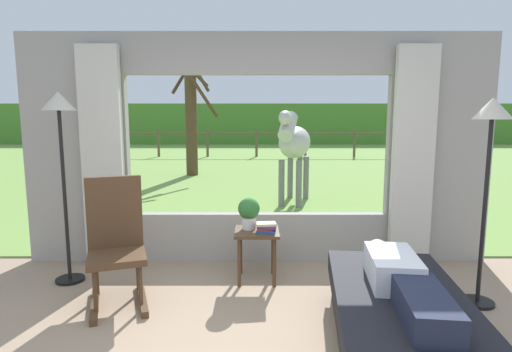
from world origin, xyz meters
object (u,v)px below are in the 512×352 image
(recliner_sofa, at_px, (395,316))
(floor_lamp_right, at_px, (488,139))
(rocking_chair, at_px, (114,242))
(floor_lamp_left, at_px, (58,130))
(book_stack, at_px, (264,227))
(pasture_tree, at_px, (189,119))
(potted_plant, at_px, (247,211))
(reclining_person, at_px, (400,279))
(side_table, at_px, (255,240))
(horse, at_px, (292,143))

(recliner_sofa, bearing_deg, floor_lamp_right, 42.18)
(rocking_chair, relative_size, floor_lamp_left, 0.59)
(book_stack, height_order, floor_lamp_left, floor_lamp_left)
(recliner_sofa, height_order, book_stack, book_stack)
(pasture_tree, bearing_deg, potted_plant, -77.03)
(reclining_person, bearing_deg, book_stack, 134.24)
(side_table, height_order, pasture_tree, pasture_tree)
(potted_plant, bearing_deg, reclining_person, -50.43)
(floor_lamp_left, bearing_deg, rocking_chair, -34.94)
(book_stack, bearing_deg, recliner_sofa, -51.42)
(rocking_chair, distance_m, potted_plant, 1.30)
(floor_lamp_right, distance_m, pasture_tree, 8.84)
(floor_lamp_right, bearing_deg, recliner_sofa, -144.66)
(side_table, xyz_separation_m, potted_plant, (-0.08, 0.06, 0.28))
(recliner_sofa, relative_size, pasture_tree, 0.51)
(recliner_sofa, distance_m, book_stack, 1.52)
(rocking_chair, bearing_deg, side_table, 1.29)
(potted_plant, bearing_deg, horse, 77.87)
(potted_plant, bearing_deg, book_stack, -34.42)
(recliner_sofa, bearing_deg, potted_plant, 137.49)
(book_stack, distance_m, floor_lamp_left, 2.20)
(recliner_sofa, bearing_deg, pasture_tree, 114.70)
(reclining_person, relative_size, potted_plant, 4.49)
(floor_lamp_left, relative_size, floor_lamp_right, 1.04)
(potted_plant, height_order, horse, horse)
(book_stack, xyz_separation_m, floor_lamp_right, (1.87, -0.48, 0.89))
(recliner_sofa, relative_size, potted_plant, 5.61)
(side_table, height_order, floor_lamp_left, floor_lamp_left)
(rocking_chair, bearing_deg, reclining_person, -38.48)
(side_table, distance_m, horse, 3.82)
(reclining_person, xyz_separation_m, potted_plant, (-1.09, 1.32, 0.18))
(rocking_chair, xyz_separation_m, floor_lamp_left, (-0.64, 0.45, 0.98))
(potted_plant, distance_m, horse, 3.74)
(rocking_chair, bearing_deg, floor_lamp_right, -20.42)
(side_table, relative_size, floor_lamp_left, 0.28)
(rocking_chair, bearing_deg, floor_lamp_left, 125.89)
(reclining_person, relative_size, book_stack, 6.71)
(side_table, bearing_deg, recliner_sofa, -50.13)
(reclining_person, bearing_deg, recliner_sofa, 96.83)
(side_table, relative_size, book_stack, 2.43)
(reclining_person, distance_m, pasture_tree, 9.23)
(side_table, relative_size, floor_lamp_right, 0.29)
(horse, bearing_deg, recliner_sofa, 109.23)
(recliner_sofa, xyz_separation_m, side_table, (-1.01, 1.21, 0.21))
(recliner_sofa, relative_size, floor_lamp_right, 0.99)
(rocking_chair, distance_m, horse, 4.63)
(potted_plant, bearing_deg, side_table, -36.87)
(pasture_tree, bearing_deg, reclining_person, -72.23)
(rocking_chair, xyz_separation_m, pasture_tree, (-0.53, 7.94, 1.03))
(reclining_person, bearing_deg, horse, 100.44)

